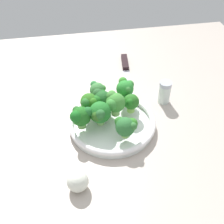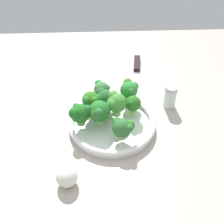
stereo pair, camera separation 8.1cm
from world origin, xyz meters
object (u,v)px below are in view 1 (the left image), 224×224
object	(u,v)px
broccoli_floret_4	(81,116)
broccoli_floret_5	(103,98)
broccoli_floret_7	(97,90)
broccoli_floret_6	(131,102)
bowl	(112,123)
broccoli_floret_0	(114,102)
broccoli_floret_8	(126,126)
pepper_shaker	(165,92)
broccoli_floret_3	(125,89)
broccoli_floret_2	(90,102)
garlic_bulb	(78,181)
knife	(126,70)
broccoli_floret_1	(100,113)

from	to	relation	value
broccoli_floret_4	broccoli_floret_5	world-z (taller)	broccoli_floret_4
broccoli_floret_7	broccoli_floret_6	bearing A→B (deg)	143.11
bowl	broccoli_floret_0	xyz separation A→B (cm)	(-1.11, -2.30, 5.86)
broccoli_floret_8	pepper_shaker	size ratio (longest dim) A/B	0.80
broccoli_floret_3	broccoli_floret_6	world-z (taller)	broccoli_floret_3
broccoli_floret_2	broccoli_floret_5	bearing A→B (deg)	-153.29
broccoli_floret_0	broccoli_floret_5	world-z (taller)	broccoli_floret_0
garlic_bulb	knife	bearing A→B (deg)	-114.91
bowl	broccoli_floret_3	size ratio (longest dim) A/B	3.58
broccoli_floret_4	broccoli_floret_7	size ratio (longest dim) A/B	1.04
broccoli_floret_3	broccoli_floret_8	size ratio (longest dim) A/B	1.17
broccoli_floret_2	pepper_shaker	xyz separation A→B (cm)	(-24.03, -5.01, -3.42)
broccoli_floret_5	broccoli_floret_3	bearing A→B (deg)	-160.07
bowl	broccoli_floret_2	world-z (taller)	broccoli_floret_2
broccoli_floret_2	knife	bearing A→B (deg)	-123.10
broccoli_floret_0	broccoli_floret_2	xyz separation A→B (cm)	(6.80, -1.32, -0.09)
broccoli_floret_7	bowl	bearing A→B (deg)	106.36
broccoli_floret_0	broccoli_floret_5	size ratio (longest dim) A/B	1.13
bowl	broccoli_floret_2	distance (cm)	8.88
broccoli_floret_3	broccoli_floret_4	size ratio (longest dim) A/B	1.04
broccoli_floret_5	garlic_bulb	bearing A→B (deg)	68.13
broccoli_floret_7	pepper_shaker	world-z (taller)	broccoli_floret_7
broccoli_floret_8	garlic_bulb	distance (cm)	19.09
knife	bowl	bearing A→B (deg)	69.93
broccoli_floret_4	broccoli_floret_5	size ratio (longest dim) A/B	1.06
broccoli_floret_5	knife	distance (cm)	26.18
knife	garlic_bulb	distance (cm)	51.89
broccoli_floret_2	broccoli_floret_5	xyz separation A→B (cm)	(-3.97, -2.00, -0.65)
broccoli_floret_0	broccoli_floret_3	distance (cm)	7.42
broccoli_floret_5	broccoli_floret_6	distance (cm)	8.25
broccoli_floret_5	garlic_bulb	size ratio (longest dim) A/B	1.22
broccoli_floret_3	broccoli_floret_7	xyz separation A→B (cm)	(8.26, -1.01, -0.25)
bowl	broccoli_floret_5	size ratio (longest dim) A/B	3.95
broccoli_floret_1	broccoli_floret_6	xyz separation A→B (cm)	(-9.61, -4.02, -0.86)
bowl	broccoli_floret_0	size ratio (longest dim) A/B	3.48
broccoli_floret_3	broccoli_floret_6	xyz separation A→B (cm)	(-0.46, 5.53, -0.95)
broccoli_floret_6	bowl	bearing A→B (deg)	24.43
broccoli_floret_4	knife	size ratio (longest dim) A/B	0.25
broccoli_floret_6	broccoli_floret_3	bearing A→B (deg)	-85.21
broccoli_floret_6	pepper_shaker	size ratio (longest dim) A/B	0.77
broccoli_floret_1	pepper_shaker	world-z (taller)	broccoli_floret_1
broccoli_floret_2	broccoli_floret_6	world-z (taller)	broccoli_floret_2
broccoli_floret_0	broccoli_floret_4	world-z (taller)	broccoli_floret_0
bowl	broccoli_floret_8	size ratio (longest dim) A/B	4.17
broccoli_floret_2	broccoli_floret_3	distance (cm)	12.14
broccoli_floret_2	broccoli_floret_8	distance (cm)	13.12
broccoli_floret_4	broccoli_floret_7	xyz separation A→B (cm)	(-6.06, -10.58, 0.00)
bowl	broccoli_floret_0	distance (cm)	6.39
knife	garlic_bulb	xyz separation A→B (cm)	(21.84, 47.02, 2.05)
broccoli_floret_0	knife	size ratio (longest dim) A/B	0.27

